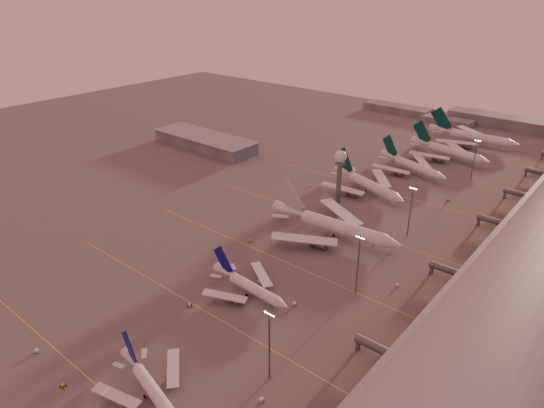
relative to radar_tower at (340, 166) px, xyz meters
The scene contains 26 objects.
ground 121.92m from the radar_tower, 92.39° to the right, with size 700.00×700.00×0.00m, color #4E4B4B.
taxiway_markings 71.83m from the radar_tower, 68.66° to the right, with size 180.00×185.25×0.02m.
hangar 127.68m from the radar_tower, behind, with size 82.00×27.00×8.50m.
radar_tower is the anchor object (origin of this frame).
mast_a 131.38m from the radar_tower, 66.17° to the right, with size 3.60×0.56×25.00m.
mast_b 82.32m from the radar_tower, 52.43° to the right, with size 3.60×0.56×25.00m.
mast_c 46.66m from the radar_tower, 12.53° to the right, with size 3.60×0.56×25.00m.
mast_d 91.11m from the radar_tower, 61.74° to the left, with size 3.60×0.56×25.00m.
distant_horizon 205.86m from the radar_tower, 90.67° to the left, with size 165.00×37.50×9.00m.
narrowbody_near 151.04m from the radar_tower, 78.29° to the right, with size 34.74×27.43×13.75m.
narrowbody_mid 95.96m from the radar_tower, 77.96° to the right, with size 39.00×31.08×15.23m.
widebody_white 41.70m from the radar_tower, 59.89° to the right, with size 67.02×53.53×23.56m.
greentail_a 28.97m from the radar_tower, 76.62° to the left, with size 54.04×42.91×20.41m.
greentail_b 70.21m from the radar_tower, 80.82° to the left, with size 50.95×40.50×19.17m.
greentail_c 110.33m from the radar_tower, 80.41° to the left, with size 58.08×46.50×21.27m.
greentail_d 150.49m from the radar_tower, 82.45° to the left, with size 65.06×52.56×23.64m.
gsv_truck_a 160.90m from the radar_tower, 94.18° to the right, with size 6.03×4.82×2.34m.
gsv_tug_near 163.15m from the radar_tower, 87.09° to the right, with size 2.30×3.36×0.90m.
gsv_catering_a 141.58m from the radar_tower, 65.96° to the right, with size 5.38×2.60×4.40m.
gsv_tug_mid 113.82m from the radar_tower, 86.16° to the right, with size 4.38×4.29×1.09m.
gsv_truck_b 96.16m from the radar_tower, 66.62° to the right, with size 6.54×4.05×2.49m.
gsv_truck_c 65.21m from the radar_tower, 96.88° to the right, with size 5.28×2.79×2.03m.
gsv_catering_b 81.58m from the radar_tower, 40.01° to the right, with size 5.33×2.91×4.18m.
gsv_tug_far 34.42m from the radar_tower, 42.76° to the right, with size 2.34×3.47×0.93m.
gsv_truck_d 33.06m from the radar_tower, 159.11° to the left, with size 2.29×5.02×1.96m.
gsv_tug_hangar 63.92m from the radar_tower, 42.31° to the left, with size 3.50×3.13×0.86m.
Camera 1 is at (129.13, -84.19, 109.66)m, focal length 32.00 mm.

